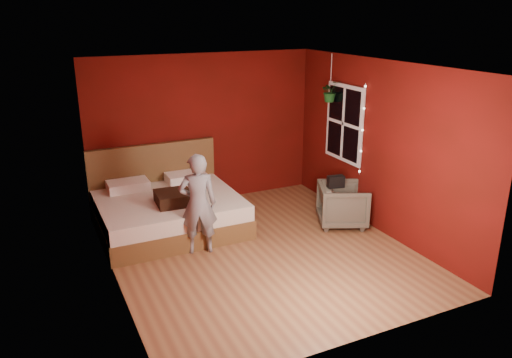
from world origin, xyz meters
name	(u,v)px	position (x,y,z in m)	size (l,w,h in m)	color
floor	(260,251)	(0.00, 0.00, 0.00)	(4.50, 4.50, 0.00)	brown
room_walls	(261,137)	(0.00, 0.00, 1.68)	(4.04, 4.54, 2.62)	#610C0A
window	(344,123)	(1.97, 0.90, 1.50)	(0.05, 0.97, 1.27)	white
fairy_lights	(362,130)	(1.94, 0.38, 1.50)	(0.04, 0.04, 1.45)	silver
bed	(167,209)	(-0.95, 1.39, 0.31)	(2.14, 1.82, 1.18)	brown
person	(198,204)	(-0.78, 0.38, 0.72)	(0.53, 0.35, 1.45)	gray
armchair	(343,205)	(1.60, 0.30, 0.34)	(0.72, 0.75, 0.68)	#5C5748
handbag	(336,182)	(1.41, 0.25, 0.77)	(0.25, 0.13, 0.18)	black
throw_pillow	(174,198)	(-0.94, 1.01, 0.63)	(0.51, 0.51, 0.18)	black
hanging_plant	(330,91)	(1.88, 1.22, 1.99)	(0.32, 0.28, 0.79)	silver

